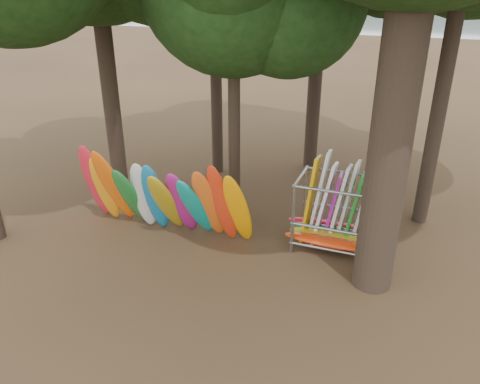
% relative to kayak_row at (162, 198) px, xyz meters
% --- Properties ---
extents(ground, '(120.00, 120.00, 0.00)m').
position_rel_kayak_row_xyz_m(ground, '(2.34, -0.48, -1.28)').
color(ground, '#47331E').
rests_on(ground, ground).
extents(lake, '(160.00, 160.00, 0.00)m').
position_rel_kayak_row_xyz_m(lake, '(2.34, 59.52, -1.28)').
color(lake, gray).
rests_on(lake, ground).
extents(far_shore, '(160.00, 4.00, 4.00)m').
position_rel_kayak_row_xyz_m(far_shore, '(2.34, 109.52, 0.72)').
color(far_shore, black).
rests_on(far_shore, ground).
extents(kayak_row, '(5.79, 1.97, 3.08)m').
position_rel_kayak_row_xyz_m(kayak_row, '(0.00, 0.00, 0.00)').
color(kayak_row, red).
rests_on(kayak_row, ground).
extents(storage_rack, '(3.18, 1.54, 2.85)m').
position_rel_kayak_row_xyz_m(storage_rack, '(5.09, 1.25, -0.28)').
color(storage_rack, gray).
rests_on(storage_rack, ground).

